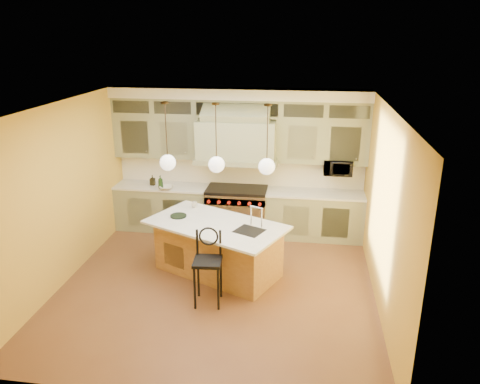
% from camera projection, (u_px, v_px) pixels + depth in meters
% --- Properties ---
extents(floor, '(5.00, 5.00, 0.00)m').
position_uv_depth(floor, '(217.00, 286.00, 7.61)').
color(floor, brown).
rests_on(floor, ground).
extents(ceiling, '(5.00, 5.00, 0.00)m').
position_uv_depth(ceiling, '(214.00, 107.00, 6.66)').
color(ceiling, white).
rests_on(ceiling, wall_back).
extents(wall_back, '(5.00, 0.00, 5.00)m').
position_uv_depth(wall_back, '(239.00, 160.00, 9.48)').
color(wall_back, gold).
rests_on(wall_back, ground).
extents(wall_front, '(5.00, 0.00, 5.00)m').
position_uv_depth(wall_front, '(169.00, 286.00, 4.80)').
color(wall_front, gold).
rests_on(wall_front, ground).
extents(wall_left, '(0.00, 5.00, 5.00)m').
position_uv_depth(wall_left, '(62.00, 194.00, 7.48)').
color(wall_left, gold).
rests_on(wall_left, ground).
extents(wall_right, '(0.00, 5.00, 5.00)m').
position_uv_depth(wall_right, '(384.00, 211.00, 6.80)').
color(wall_right, gold).
rests_on(wall_right, ground).
extents(back_cabinetry, '(5.00, 0.77, 2.90)m').
position_uv_depth(back_cabinetry, '(237.00, 164.00, 9.23)').
color(back_cabinetry, gray).
rests_on(back_cabinetry, floor).
extents(range, '(1.20, 0.74, 0.96)m').
position_uv_depth(range, '(237.00, 210.00, 9.46)').
color(range, silver).
rests_on(range, floor).
extents(kitchen_island, '(2.55, 2.03, 1.35)m').
position_uv_depth(kitchen_island, '(218.00, 247.00, 7.88)').
color(kitchen_island, brown).
rests_on(kitchen_island, floor).
extents(counter_stool, '(0.44, 0.44, 1.18)m').
position_uv_depth(counter_stool, '(208.00, 262.00, 6.95)').
color(counter_stool, black).
rests_on(counter_stool, floor).
extents(microwave, '(0.54, 0.37, 0.30)m').
position_uv_depth(microwave, '(338.00, 167.00, 8.98)').
color(microwave, black).
rests_on(microwave, back_cabinetry).
extents(oil_bottle_a, '(0.10, 0.10, 0.27)m').
position_uv_depth(oil_bottle_a, '(161.00, 182.00, 9.32)').
color(oil_bottle_a, '#183314').
rests_on(oil_bottle_a, back_cabinetry).
extents(oil_bottle_b, '(0.10, 0.10, 0.21)m').
position_uv_depth(oil_bottle_b, '(153.00, 180.00, 9.52)').
color(oil_bottle_b, black).
rests_on(oil_bottle_b, back_cabinetry).
extents(fruit_bowl, '(0.31, 0.31, 0.07)m').
position_uv_depth(fruit_bowl, '(167.00, 188.00, 9.28)').
color(fruit_bowl, silver).
rests_on(fruit_bowl, back_cabinetry).
extents(cup, '(0.11, 0.11, 0.10)m').
position_uv_depth(cup, '(194.00, 205.00, 8.38)').
color(cup, beige).
rests_on(cup, kitchen_island).
extents(pendant_left, '(0.26, 0.26, 1.11)m').
position_uv_depth(pendant_left, '(168.00, 161.00, 7.51)').
color(pendant_left, '#2D2319').
rests_on(pendant_left, ceiling).
extents(pendant_center, '(0.26, 0.26, 1.11)m').
position_uv_depth(pendant_center, '(216.00, 163.00, 7.40)').
color(pendant_center, '#2D2319').
rests_on(pendant_center, ceiling).
extents(pendant_right, '(0.26, 0.26, 1.11)m').
position_uv_depth(pendant_right, '(267.00, 165.00, 7.30)').
color(pendant_right, '#2D2319').
rests_on(pendant_right, ceiling).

